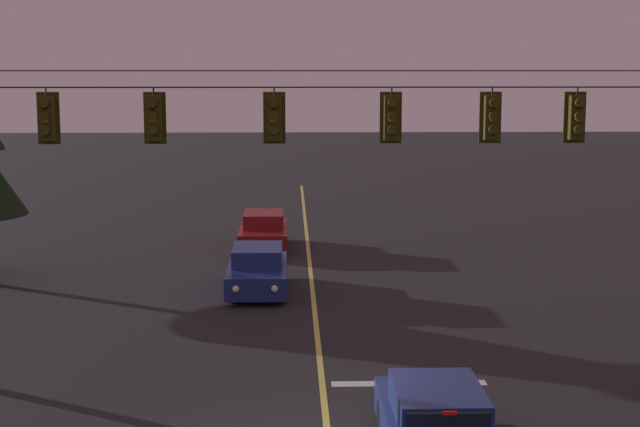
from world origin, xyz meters
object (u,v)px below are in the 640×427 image
object	(u,v)px
traffic_light_right_inner	(391,118)
traffic_light_far_right	(577,117)
car_waiting_near_lane	(437,426)
traffic_light_rightmost	(492,118)
car_oncoming_trailing	(264,232)
car_oncoming_lead	(258,270)
traffic_light_leftmost	(47,118)
traffic_light_centre	(274,118)
traffic_light_left_inner	(154,118)

from	to	relation	value
traffic_light_right_inner	traffic_light_far_right	bearing A→B (deg)	0.00
traffic_light_far_right	car_waiting_near_lane	bearing A→B (deg)	-127.52
traffic_light_rightmost	car_oncoming_trailing	size ratio (longest dim) A/B	0.28
traffic_light_rightmost	car_oncoming_lead	bearing A→B (deg)	122.54
car_oncoming_lead	traffic_light_right_inner	bearing A→B (deg)	-69.18
traffic_light_rightmost	car_waiting_near_lane	world-z (taller)	traffic_light_rightmost
traffic_light_leftmost	traffic_light_centre	xyz separation A→B (m)	(4.86, 0.00, 0.00)
traffic_light_left_inner	traffic_light_rightmost	distance (m)	7.29
traffic_light_left_inner	traffic_light_right_inner	bearing A→B (deg)	0.00
car_waiting_near_lane	car_oncoming_trailing	xyz separation A→B (m)	(-3.56, 20.50, -0.00)
traffic_light_centre	traffic_light_rightmost	distance (m)	4.71
traffic_light_far_right	car_oncoming_lead	world-z (taller)	traffic_light_far_right
traffic_light_centre	traffic_light_far_right	size ratio (longest dim) A/B	1.00
traffic_light_rightmost	car_oncoming_lead	world-z (taller)	traffic_light_rightmost
traffic_light_far_right	car_oncoming_trailing	bearing A→B (deg)	114.83
traffic_light_centre	car_oncoming_lead	world-z (taller)	traffic_light_centre
traffic_light_left_inner	car_oncoming_trailing	world-z (taller)	traffic_light_left_inner
traffic_light_left_inner	traffic_light_right_inner	world-z (taller)	same
traffic_light_far_right	traffic_light_leftmost	bearing A→B (deg)	180.00
car_oncoming_lead	traffic_light_leftmost	bearing A→B (deg)	-116.27
traffic_light_left_inner	car_oncoming_trailing	distance (m)	16.61
traffic_light_right_inner	traffic_light_rightmost	size ratio (longest dim) A/B	1.00
traffic_light_leftmost	traffic_light_far_right	distance (m)	11.43
traffic_light_right_inner	traffic_light_rightmost	distance (m)	2.18
traffic_light_rightmost	car_waiting_near_lane	size ratio (longest dim) A/B	0.28
car_oncoming_lead	traffic_light_left_inner	bearing A→B (deg)	-102.62
traffic_light_centre	car_waiting_near_lane	world-z (taller)	traffic_light_centre
traffic_light_leftmost	car_oncoming_lead	size ratio (longest dim) A/B	0.28
traffic_light_centre	traffic_light_rightmost	world-z (taller)	same
traffic_light_right_inner	car_oncoming_lead	world-z (taller)	traffic_light_right_inner
traffic_light_leftmost	traffic_light_rightmost	distance (m)	9.57
traffic_light_centre	car_oncoming_lead	size ratio (longest dim) A/B	0.28
traffic_light_leftmost	car_waiting_near_lane	bearing A→B (deg)	-31.93
traffic_light_left_inner	car_oncoming_lead	distance (m)	10.07
traffic_light_left_inner	traffic_light_rightmost	bearing A→B (deg)	0.00
traffic_light_left_inner	car_oncoming_trailing	bearing A→B (deg)	83.12
car_oncoming_trailing	traffic_light_left_inner	bearing A→B (deg)	-96.88
traffic_light_rightmost	car_oncoming_trailing	bearing A→B (deg)	109.00
traffic_light_left_inner	traffic_light_centre	size ratio (longest dim) A/B	1.00
traffic_light_leftmost	traffic_light_right_inner	bearing A→B (deg)	0.00
traffic_light_right_inner	car_oncoming_lead	distance (m)	10.40
traffic_light_centre	traffic_light_right_inner	xyz separation A→B (m)	(2.53, 0.00, 0.00)
traffic_light_centre	traffic_light_rightmost	xyz separation A→B (m)	(4.71, 0.00, 0.00)
traffic_light_left_inner	car_oncoming_lead	size ratio (longest dim) A/B	0.28
traffic_light_far_right	traffic_light_right_inner	bearing A→B (deg)	180.00
traffic_light_leftmost	car_waiting_near_lane	xyz separation A→B (m)	(7.73, -4.82, -5.12)
car_waiting_near_lane	car_oncoming_trailing	bearing A→B (deg)	99.85
traffic_light_centre	traffic_light_right_inner	size ratio (longest dim) A/B	1.00
traffic_light_centre	traffic_light_far_right	distance (m)	6.57
traffic_light_far_right	traffic_light_left_inner	bearing A→B (deg)	180.00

